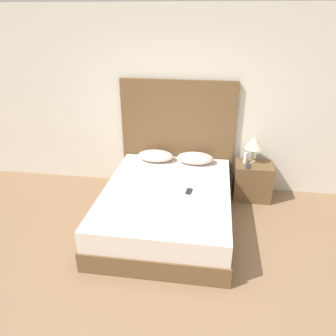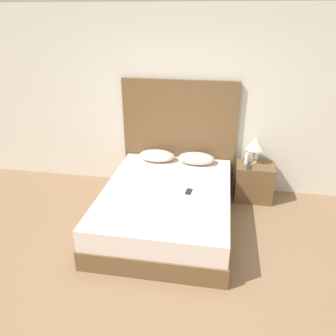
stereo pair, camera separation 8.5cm
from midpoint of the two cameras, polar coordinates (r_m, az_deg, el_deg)
name	(u,v)px [view 1 (the left image)]	position (r m, az deg, el deg)	size (l,w,h in m)	color
ground_plane	(156,295)	(3.54, -2.77, -21.24)	(16.00, 16.00, 0.00)	#8C6B4C
wall_back	(184,103)	(4.98, 2.31, 11.29)	(10.00, 0.06, 2.70)	silver
bed	(167,206)	(4.35, -0.77, -6.70)	(1.65, 2.15, 0.52)	brown
headboard	(177,136)	(5.07, 1.17, 5.64)	(1.73, 0.05, 1.70)	brown
pillow_left	(156,156)	(4.99, -2.65, 2.14)	(0.54, 0.33, 0.16)	silver
pillow_right	(195,158)	(4.92, 4.27, 1.72)	(0.54, 0.33, 0.16)	silver
phone_on_bed	(189,191)	(4.16, 3.09, -4.07)	(0.09, 0.16, 0.01)	#232328
nightstand	(252,181)	(5.07, 14.04, -2.21)	(0.55, 0.41, 0.56)	brown
table_lamp	(254,143)	(4.91, 14.29, 4.26)	(0.27, 0.27, 0.40)	tan
phone_on_nightstand	(248,166)	(4.85, 13.30, 0.28)	(0.08, 0.15, 0.01)	#232328
toiletry_bottle	(246,158)	(4.93, 12.87, 1.73)	(0.06, 0.06, 0.16)	silver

